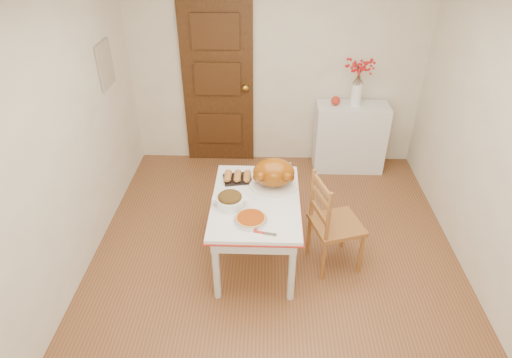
{
  "coord_description": "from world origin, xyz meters",
  "views": [
    {
      "loc": [
        -0.08,
        -3.02,
        2.9
      ],
      "look_at": [
        -0.18,
        0.12,
        0.87
      ],
      "focal_mm": 30.49,
      "sensor_mm": 36.0,
      "label": 1
    }
  ],
  "objects_px": {
    "sideboard": "(349,137)",
    "kitchen_table": "(256,230)",
    "chair_oak": "(337,222)",
    "turkey_platter": "(274,174)",
    "pumpkin_pie": "(251,219)"
  },
  "relations": [
    {
      "from": "sideboard",
      "to": "kitchen_table",
      "type": "distance_m",
      "value": 2.04
    },
    {
      "from": "chair_oak",
      "to": "pumpkin_pie",
      "type": "relative_size",
      "value": 3.56
    },
    {
      "from": "sideboard",
      "to": "kitchen_table",
      "type": "height_order",
      "value": "sideboard"
    },
    {
      "from": "turkey_platter",
      "to": "chair_oak",
      "type": "bearing_deg",
      "value": -34.86
    },
    {
      "from": "turkey_platter",
      "to": "pumpkin_pie",
      "type": "height_order",
      "value": "turkey_platter"
    },
    {
      "from": "kitchen_table",
      "to": "chair_oak",
      "type": "xyz_separation_m",
      "value": [
        0.72,
        -0.04,
        0.13
      ]
    },
    {
      "from": "turkey_platter",
      "to": "pumpkin_pie",
      "type": "xyz_separation_m",
      "value": [
        -0.19,
        -0.51,
        -0.11
      ]
    },
    {
      "from": "chair_oak",
      "to": "kitchen_table",
      "type": "bearing_deg",
      "value": 70.31
    },
    {
      "from": "sideboard",
      "to": "chair_oak",
      "type": "distance_m",
      "value": 1.79
    },
    {
      "from": "sideboard",
      "to": "chair_oak",
      "type": "height_order",
      "value": "chair_oak"
    },
    {
      "from": "sideboard",
      "to": "turkey_platter",
      "type": "height_order",
      "value": "turkey_platter"
    },
    {
      "from": "sideboard",
      "to": "kitchen_table",
      "type": "xyz_separation_m",
      "value": [
        -1.1,
        -1.71,
        -0.08
      ]
    },
    {
      "from": "sideboard",
      "to": "turkey_platter",
      "type": "distance_m",
      "value": 1.83
    },
    {
      "from": "sideboard",
      "to": "pumpkin_pie",
      "type": "xyz_separation_m",
      "value": [
        -1.13,
        -2.02,
        0.29
      ]
    },
    {
      "from": "turkey_platter",
      "to": "pumpkin_pie",
      "type": "relative_size",
      "value": 1.65
    }
  ]
}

